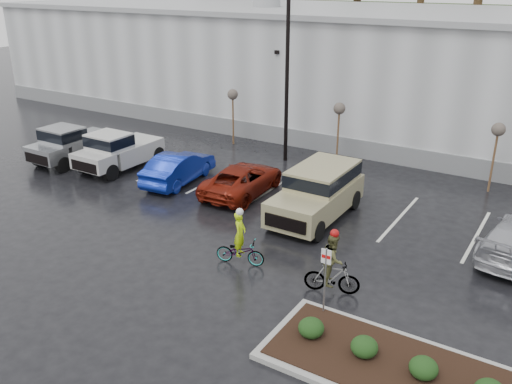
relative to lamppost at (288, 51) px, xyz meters
The scene contains 20 objects.
ground 13.87m from the lamppost, 71.57° to the right, with size 120.00×120.00×0.00m, color black.
warehouse 10.95m from the lamppost, 68.18° to the left, with size 60.50×15.50×7.20m.
wooded_ridge 33.35m from the lamppost, 83.09° to the left, with size 80.00×25.00×6.00m, color #283E1A.
lamppost is the anchor object (origin of this frame).
sapling_west 5.07m from the lamppost, 165.96° to the left, with size 0.60×0.60×3.20m.
sapling_mid 4.00m from the lamppost, 21.80° to the left, with size 0.60×0.60×3.20m.
sapling_east 10.48m from the lamppost, ahead, with size 0.60×0.60×3.20m.
curb_island 17.93m from the lamppost, 49.76° to the right, with size 8.00×3.00×0.15m, color gray.
mulch_bed 17.90m from the lamppost, 49.76° to the right, with size 7.60×2.60×0.04m, color black.
shrub_a 16.15m from the lamppost, 58.39° to the right, with size 0.70×0.70×0.52m, color black.
shrub_b 16.94m from the lamppost, 53.84° to the right, with size 0.70×0.70×0.52m, color black.
shrub_c 17.83m from the lamppost, 49.76° to the right, with size 0.70×0.70×0.52m, color black.
fire_lane_sign 14.78m from the lamppost, 56.54° to the right, with size 0.30×0.05×2.20m.
pickup_silver 11.93m from the lamppost, 148.74° to the right, with size 2.10×5.20×1.96m, color #9B9EA2, non-canonical shape.
pickup_white 9.59m from the lamppost, 141.04° to the right, with size 2.10×5.20×1.96m, color #B9B8B4, non-canonical shape.
car_blue 7.88m from the lamppost, 116.15° to the right, with size 1.54×4.41×1.45m, color #0D2296.
car_red 7.18m from the lamppost, 82.95° to the right, with size 2.20×4.76×1.32m, color maroon.
suv_tan 8.72m from the lamppost, 51.53° to the right, with size 2.20×5.10×2.06m, color tan, non-canonical shape.
cyclist_hivis 12.34m from the lamppost, 68.79° to the right, with size 1.79×1.01×2.06m.
cyclist_olive 13.78m from the lamppost, 54.60° to the right, with size 1.73×0.97×2.16m.
Camera 1 is at (9.11, -12.00, 9.18)m, focal length 38.00 mm.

